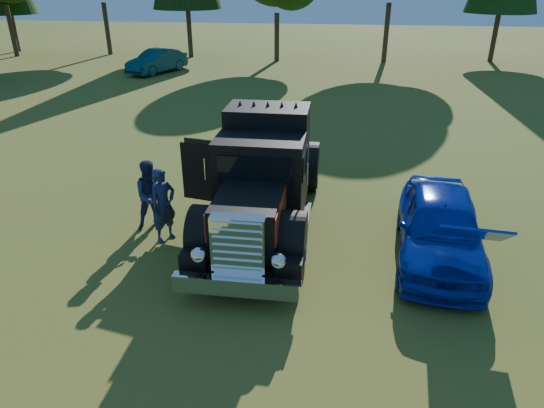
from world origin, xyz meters
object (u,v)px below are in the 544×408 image
Objects in this scene: hotrod_coupe at (440,226)px; distant_teal_car at (157,61)px; diamond_t_truck at (263,184)px; spectator_near at (163,205)px; spectator_far at (152,195)px.

hotrod_coupe is 26.00m from distant_teal_car.
hotrod_coupe is at bearing -34.38° from distant_teal_car.
diamond_t_truck reaches higher than spectator_near.
spectator_near is at bearing -160.91° from diamond_t_truck.
hotrod_coupe is (4.19, -0.74, -0.49)m from diamond_t_truck.
hotrod_coupe reaches higher than distant_teal_car.
spectator_near is 0.78m from spectator_far.
diamond_t_truck is 1.49× the size of hotrod_coupe.
spectator_far is at bearing 175.71° from hotrod_coupe.
distant_teal_car is (-10.36, 20.81, -0.53)m from diamond_t_truck.
hotrod_coupe is 6.50m from spectator_near.
diamond_t_truck is 23.25m from distant_teal_car.
hotrod_coupe is 7.03m from spectator_far.
spectator_near is (-2.30, -0.80, -0.35)m from diamond_t_truck.
hotrod_coupe is 2.58× the size of spectator_near.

